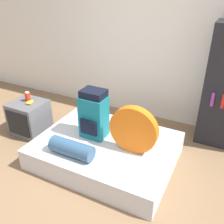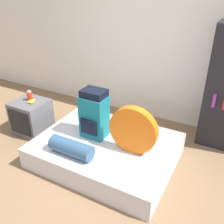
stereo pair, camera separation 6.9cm
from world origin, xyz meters
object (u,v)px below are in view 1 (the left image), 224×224
at_px(sleeping_roll, 72,148).
at_px(canister, 28,97).
at_px(backpack, 94,114).
at_px(tent_bag, 134,130).
at_px(television, 30,118).

height_order(sleeping_roll, canister, canister).
relative_size(backpack, sleeping_roll, 1.19).
bearing_deg(canister, tent_bag, -4.34).
bearing_deg(canister, television, -72.92).
height_order(backpack, sleeping_roll, backpack).
height_order(backpack, tent_bag, backpack).
height_order(television, canister, canister).
xyz_separation_m(backpack, canister, (-1.18, 0.05, -0.02)).
bearing_deg(tent_bag, television, 177.32).
distance_m(backpack, canister, 1.18).
xyz_separation_m(sleeping_roll, television, (-1.14, 0.49, -0.13)).
bearing_deg(television, sleeping_roll, -23.42).
height_order(backpack, canister, backpack).
distance_m(tent_bag, canister, 1.77).
xyz_separation_m(tent_bag, canister, (-1.76, 0.13, 0.00)).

